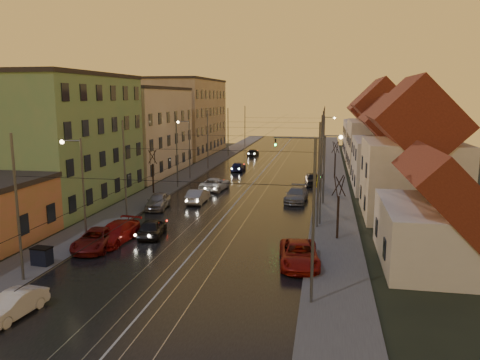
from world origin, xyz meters
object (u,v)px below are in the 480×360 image
Objects in this scene: driving_car_2 at (215,184)px; driving_car_1 at (198,196)px; parked_right_0 at (299,254)px; traffic_light_mast at (314,161)px; parked_left_0 at (13,305)px; driving_car_4 at (253,152)px; street_lamp_0 at (79,179)px; street_lamp_2 at (187,143)px; parked_left_2 at (116,233)px; street_lamp_1 at (325,170)px; parked_left_1 at (96,239)px; driving_car_0 at (152,227)px; parked_right_2 at (313,179)px; parked_left_3 at (158,201)px; parked_right_1 at (297,195)px; driving_car_3 at (238,167)px; street_lamp_3 at (326,136)px; dumpster at (42,256)px.

driving_car_1 is at bearing 95.25° from driving_car_2.
traffic_light_mast is at bearing 82.41° from parked_right_0.
driving_car_1 is 26.83m from parked_left_0.
driving_car_1 reaches higher than driving_car_4.
street_lamp_0 is at bearing 166.49° from parked_right_0.
parked_right_0 reaches higher than driving_car_2.
street_lamp_0 is 23.42m from traffic_light_mast.
driving_car_2 is (5.33, -6.44, -4.15)m from street_lamp_2.
traffic_light_mast is at bearing 52.40° from parked_left_2.
street_lamp_1 is 19.34m from parked_left_1.
parked_right_2 is at bearing -123.71° from driving_car_0.
driving_car_1 is (0.39, 12.20, 0.01)m from driving_car_0.
driving_car_2 is at bearing 154.70° from traffic_light_mast.
parked_right_2 is at bearing 58.27° from street_lamp_0.
street_lamp_1 is 27.05m from street_lamp_2.
traffic_light_mast reaches higher than parked_right_0.
street_lamp_0 is 13.23m from parked_left_0.
traffic_light_mast reaches higher than parked_left_3.
traffic_light_mast is 1.37× the size of parked_right_1.
street_lamp_1 is 1.00× the size of street_lamp_2.
parked_left_0 is 0.87× the size of parked_right_2.
driving_car_3 is 14.65m from parked_right_2.
street_lamp_3 is at bearing 90.00° from street_lamp_1.
traffic_light_mast is 1.62× the size of parked_right_2.
parked_right_1 reaches higher than driving_car_1.
street_lamp_1 is 19.16m from driving_car_2.
parked_left_0 is at bearing 85.11° from driving_car_1.
parked_left_1 reaches higher than driving_car_4.
street_lamp_3 reaches higher than driving_car_0.
dumpster is at bearing 80.99° from driving_car_3.
parked_left_2 is at bearing -132.86° from traffic_light_mast.
parked_left_1 is (-1.08, 10.80, 0.07)m from parked_left_0.
street_lamp_1 reaches higher than parked_left_1.
parked_left_0 is 0.84× the size of parked_left_3.
parked_right_1 is (13.38, 5.64, -0.02)m from parked_left_3.
parked_right_2 is 3.71× the size of dumpster.
parked_right_1 is at bearing 111.16° from driving_car_4.
street_lamp_2 and street_lamp_3 have the same top height.
parked_right_1 is (15.31, 16.98, -4.12)m from street_lamp_0.
traffic_light_mast reaches higher than parked_left_0.
driving_car_0 is at bearing 87.12° from driving_car_3.
driving_car_2 is 33.84m from parked_left_0.
parked_left_1 is at bearing -86.45° from street_lamp_2.
driving_car_3 is 0.86× the size of parked_right_1.
street_lamp_0 is at bearing 90.46° from driving_car_4.
street_lamp_0 is at bearing 79.75° from driving_car_3.
street_lamp_0 reaches higher than parked_right_2.
parked_right_2 is (1.39, 10.04, -0.00)m from parked_right_1.
street_lamp_2 is at bearing 90.18° from parked_left_3.
street_lamp_2 reaches higher than parked_right_2.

